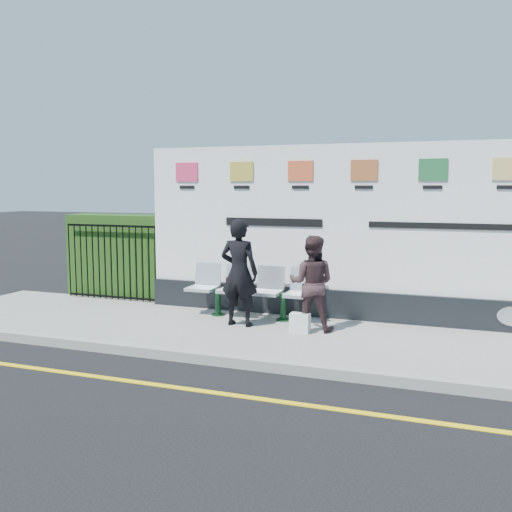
{
  "coord_description": "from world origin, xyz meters",
  "views": [
    {
      "loc": [
        2.13,
        -5.85,
        2.39
      ],
      "look_at": [
        -1.13,
        2.99,
        1.25
      ],
      "focal_mm": 40.0,
      "sensor_mm": 36.0,
      "label": 1
    }
  ],
  "objects_px": {
    "billboard": "(363,244)",
    "bench": "(250,304)",
    "woman_right": "(312,283)",
    "woman_left": "(239,272)"
  },
  "relations": [
    {
      "from": "billboard",
      "to": "bench",
      "type": "height_order",
      "value": "billboard"
    },
    {
      "from": "bench",
      "to": "woman_right",
      "type": "bearing_deg",
      "value": -21.83
    },
    {
      "from": "bench",
      "to": "woman_left",
      "type": "distance_m",
      "value": 0.85
    },
    {
      "from": "bench",
      "to": "woman_left",
      "type": "xyz_separation_m",
      "value": [
        0.03,
        -0.56,
        0.63
      ]
    },
    {
      "from": "woman_left",
      "to": "woman_right",
      "type": "height_order",
      "value": "woman_left"
    },
    {
      "from": "woman_right",
      "to": "woman_left",
      "type": "bearing_deg",
      "value": -1.35
    },
    {
      "from": "bench",
      "to": "woman_right",
      "type": "relative_size",
      "value": 1.52
    },
    {
      "from": "woman_right",
      "to": "bench",
      "type": "bearing_deg",
      "value": -26.77
    },
    {
      "from": "billboard",
      "to": "bench",
      "type": "relative_size",
      "value": 3.46
    },
    {
      "from": "woman_left",
      "to": "woman_right",
      "type": "bearing_deg",
      "value": -173.76
    }
  ]
}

